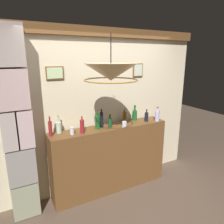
% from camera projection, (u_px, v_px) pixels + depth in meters
% --- Properties ---
extents(ground_plane, '(12.00, 12.00, 0.00)m').
position_uv_depth(ground_plane, '(139.00, 220.00, 2.85)').
color(ground_plane, brown).
extents(panelled_rear_partition, '(3.50, 0.15, 2.60)m').
position_uv_depth(panelled_rear_partition, '(103.00, 106.00, 3.43)').
color(panelled_rear_partition, beige).
rests_on(panelled_rear_partition, ground).
extents(stone_pillar, '(0.37, 0.38, 2.53)m').
position_uv_depth(stone_pillar, '(17.00, 127.00, 2.71)').
color(stone_pillar, gray).
rests_on(stone_pillar, ground).
extents(bar_shelf_unit, '(1.94, 0.35, 1.10)m').
position_uv_depth(bar_shelf_unit, '(111.00, 158.00, 3.43)').
color(bar_shelf_unit, brown).
rests_on(bar_shelf_unit, ground).
extents(liquor_bottle_rum, '(0.05, 0.05, 0.29)m').
position_uv_depth(liquor_bottle_rum, '(101.00, 119.00, 3.24)').
color(liquor_bottle_rum, black).
rests_on(liquor_bottle_rum, bar_shelf_unit).
extents(liquor_bottle_tequila, '(0.08, 0.08, 0.29)m').
position_uv_depth(liquor_bottle_tequila, '(98.00, 122.00, 3.17)').
color(liquor_bottle_tequila, '#1A5421').
rests_on(liquor_bottle_tequila, bar_shelf_unit).
extents(liquor_bottle_rye, '(0.08, 0.08, 0.26)m').
position_uv_depth(liquor_bottle_rye, '(135.00, 115.00, 3.61)').
color(liquor_bottle_rye, '#195825').
rests_on(liquor_bottle_rye, bar_shelf_unit).
extents(liquor_bottle_amaro, '(0.05, 0.05, 0.29)m').
position_uv_depth(liquor_bottle_amaro, '(50.00, 128.00, 2.87)').
color(liquor_bottle_amaro, maroon).
rests_on(liquor_bottle_amaro, bar_shelf_unit).
extents(liquor_bottle_scotch, '(0.07, 0.07, 0.25)m').
position_uv_depth(liquor_bottle_scotch, '(157.00, 116.00, 3.55)').
color(liquor_bottle_scotch, silver).
rests_on(liquor_bottle_scotch, bar_shelf_unit).
extents(liquor_bottle_gin, '(0.06, 0.06, 0.26)m').
position_uv_depth(liquor_bottle_gin, '(82.00, 126.00, 2.99)').
color(liquor_bottle_gin, maroon).
rests_on(liquor_bottle_gin, bar_shelf_unit).
extents(liquor_bottle_vermouth, '(0.07, 0.07, 0.26)m').
position_uv_depth(liquor_bottle_vermouth, '(59.00, 127.00, 3.00)').
color(liquor_bottle_vermouth, '#B6D4BD').
rests_on(liquor_bottle_vermouth, bar_shelf_unit).
extents(liquor_bottle_vodka, '(0.06, 0.06, 0.22)m').
position_uv_depth(liquor_bottle_vodka, '(110.00, 122.00, 3.23)').
color(liquor_bottle_vodka, '#194924').
rests_on(liquor_bottle_vodka, bar_shelf_unit).
extents(liquor_bottle_brandy, '(0.07, 0.07, 0.23)m').
position_uv_depth(liquor_bottle_brandy, '(125.00, 117.00, 3.48)').
color(liquor_bottle_brandy, brown).
rests_on(liquor_bottle_brandy, bar_shelf_unit).
extents(liquor_bottle_bourbon, '(0.06, 0.06, 0.21)m').
position_uv_depth(liquor_bottle_bourbon, '(146.00, 117.00, 3.54)').
color(liquor_bottle_bourbon, black).
rests_on(liquor_bottle_bourbon, bar_shelf_unit).
extents(glass_tumbler_rocks, '(0.07, 0.07, 0.09)m').
position_uv_depth(glass_tumbler_rocks, '(124.00, 124.00, 3.26)').
color(glass_tumbler_rocks, silver).
rests_on(glass_tumbler_rocks, bar_shelf_unit).
extents(glass_tumbler_highball, '(0.06, 0.06, 0.11)m').
position_uv_depth(glass_tumbler_highball, '(72.00, 131.00, 2.94)').
color(glass_tumbler_highball, silver).
rests_on(glass_tumbler_highball, bar_shelf_unit).
extents(pendant_lamp, '(0.63, 0.63, 0.53)m').
position_uv_depth(pendant_lamp, '(111.00, 73.00, 2.39)').
color(pendant_lamp, beige).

